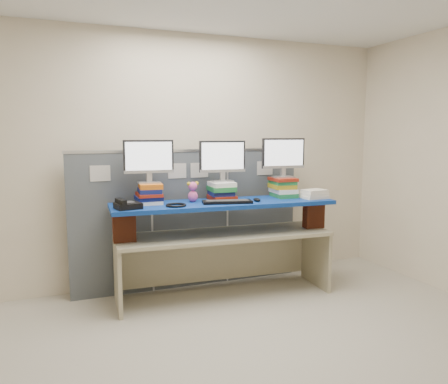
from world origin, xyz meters
name	(u,v)px	position (x,y,z in m)	size (l,w,h in m)	color
room	(263,176)	(0.00, 0.00, 1.40)	(5.00, 4.00, 2.80)	beige
cubicle_partition	(190,218)	(0.00, 1.78, 0.77)	(2.60, 0.06, 1.53)	#4A5157
desk	(224,246)	(0.23, 1.34, 0.54)	(2.25, 0.78, 0.67)	tan
brick_pier_left	(124,227)	(-0.79, 1.36, 0.82)	(0.21, 0.12, 0.29)	maroon
brick_pier_right	(314,215)	(1.24, 1.23, 0.82)	(0.21, 0.12, 0.29)	maroon
blue_board	(224,204)	(0.23, 1.34, 0.98)	(2.29, 0.57, 0.04)	navy
book_stack_left	(149,194)	(-0.51, 1.50, 1.10)	(0.27, 0.31, 0.20)	white
book_stack_center	(222,191)	(0.25, 1.47, 1.10)	(0.26, 0.31, 0.19)	maroon
book_stack_right	(283,187)	(0.96, 1.42, 1.11)	(0.27, 0.32, 0.21)	#217E3C
monitor_left	(149,159)	(-0.51, 1.51, 1.45)	(0.49, 0.15, 0.43)	#ABACB1
monitor_center	(222,159)	(0.26, 1.46, 1.44)	(0.49, 0.15, 0.43)	#ABACB1
monitor_right	(283,155)	(0.95, 1.42, 1.46)	(0.49, 0.15, 0.43)	#ABACB1
keyboard	(227,202)	(0.22, 1.24, 1.02)	(0.52, 0.27, 0.03)	black
mouse	(257,200)	(0.55, 1.23, 1.02)	(0.06, 0.12, 0.04)	black
desk_phone	(127,205)	(-0.77, 1.27, 1.04)	(0.25, 0.24, 0.10)	black
headset	(176,205)	(-0.31, 1.25, 1.01)	(0.20, 0.20, 0.02)	black
plush_toy	(193,192)	(-0.07, 1.44, 1.11)	(0.12, 0.09, 0.21)	#E7579F
binder_stack	(314,194)	(1.22, 1.21, 1.05)	(0.28, 0.23, 0.09)	white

